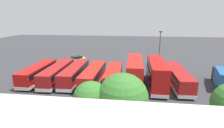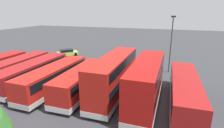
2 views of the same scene
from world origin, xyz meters
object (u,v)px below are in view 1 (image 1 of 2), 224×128
bus_double_decker_second (156,73)px  box_truck_blue (223,78)px  bus_double_decker_third (135,71)px  bus_single_deck_fourth (114,76)px  bus_single_deck_near_end (177,77)px  lamp_post_tall (160,47)px  bus_single_deck_sixth (75,73)px  bus_single_deck_fifth (93,75)px  bus_single_deck_far_end (38,73)px  waste_bin_yellow (117,65)px  car_hatchback_silver (77,59)px  bus_single_deck_seventh (58,73)px

bus_double_decker_second → box_truck_blue: bearing=-173.9°
bus_double_decker_third → bus_single_deck_fourth: bearing=10.9°
bus_single_deck_fourth → bus_single_deck_near_end: bearing=-175.7°
lamp_post_tall → bus_double_decker_third: bearing=62.3°
bus_double_decker_third → lamp_post_tall: lamp_post_tall is taller
bus_single_deck_sixth → bus_single_deck_fifth: bearing=168.8°
bus_single_deck_fourth → box_truck_blue: box_truck_blue is taller
bus_single_deck_far_end → lamp_post_tall: size_ratio=1.25×
bus_single_deck_far_end → waste_bin_yellow: (-13.70, -11.65, -1.15)m
bus_single_deck_fourth → bus_single_deck_far_end: (14.24, -0.10, 0.00)m
bus_single_deck_sixth → car_hatchback_silver: (4.35, -14.75, -0.92)m
bus_single_deck_sixth → waste_bin_yellow: size_ratio=12.16×
bus_single_deck_sixth → car_hatchback_silver: bus_single_deck_sixth is taller
bus_single_deck_near_end → car_hatchback_silver: size_ratio=2.81×
bus_single_deck_sixth → bus_double_decker_second: bearing=177.2°
bus_single_deck_seventh → bus_single_deck_far_end: 3.66m
waste_bin_yellow → bus_single_deck_fourth: bearing=92.6°
bus_single_deck_fourth → bus_double_decker_second: bearing=179.4°
car_hatchback_silver → lamp_post_tall: bearing=168.9°
bus_single_deck_fourth → bus_single_deck_fifth: same height
box_truck_blue → lamp_post_tall: bearing=-46.9°
box_truck_blue → waste_bin_yellow: 22.00m
bus_double_decker_third → bus_single_deck_seventh: size_ratio=0.92×
bus_single_deck_seventh → waste_bin_yellow: (-10.07, -11.19, -1.15)m
bus_single_deck_fifth → bus_single_deck_far_end: (10.60, -0.19, -0.00)m
box_truck_blue → car_hatchback_silver: size_ratio=1.85×
bus_single_deck_fifth → waste_bin_yellow: bus_single_deck_fifth is taller
bus_single_deck_fifth → car_hatchback_silver: size_ratio=2.63×
bus_single_deck_fourth → lamp_post_tall: (-9.21, -11.28, 3.37)m
bus_double_decker_third → bus_single_deck_fifth: bearing=6.2°
car_hatchback_silver → waste_bin_yellow: 11.71m
bus_single_deck_fourth → lamp_post_tall: 14.95m
bus_single_deck_fifth → box_truck_blue: size_ratio=1.42×
bus_double_decker_third → car_hatchback_silver: bus_double_decker_third is taller
bus_double_decker_second → lamp_post_tall: lamp_post_tall is taller
bus_single_deck_sixth → car_hatchback_silver: 15.41m
bus_double_decker_second → bus_single_deck_seventh: size_ratio=0.88×
lamp_post_tall → car_hatchback_silver: bearing=-11.1°
bus_single_deck_fifth → bus_single_deck_seventh: 7.00m
waste_bin_yellow → bus_single_deck_seventh: bearing=48.0°
bus_single_deck_sixth → bus_single_deck_seventh: (3.29, 0.08, 0.00)m
lamp_post_tall → bus_single_deck_sixth: bearing=32.8°
bus_double_decker_second → bus_single_deck_fourth: 7.39m
bus_single_deck_fifth → bus_single_deck_fourth: bearing=-178.6°
bus_double_decker_second → bus_single_deck_fifth: bus_double_decker_second is taller
car_hatchback_silver → lamp_post_tall: (-20.88, 4.11, 4.29)m
bus_double_decker_second → bus_single_deck_fourth: (7.35, -0.07, -0.83)m
bus_single_deck_near_end → bus_single_deck_seventh: same height
bus_single_deck_near_end → bus_single_deck_fourth: same height
bus_double_decker_third → car_hatchback_silver: size_ratio=2.60×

